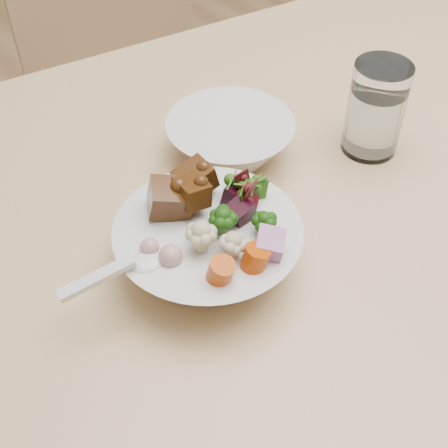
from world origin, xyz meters
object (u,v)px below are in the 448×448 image
object	(u,v)px
chair_far	(132,106)
side_bowl	(230,140)
dining_table	(425,188)
food_bowl	(209,244)
water_glass	(375,112)

from	to	relation	value
chair_far	side_bowl	xyz separation A→B (m)	(-0.17, -0.55, 0.31)
dining_table	food_bowl	xyz separation A→B (m)	(-0.39, 0.04, 0.12)
dining_table	water_glass	xyz separation A→B (m)	(-0.08, 0.06, 0.14)
food_bowl	water_glass	world-z (taller)	water_glass
side_bowl	chair_far	bearing A→B (deg)	73.01
dining_table	food_bowl	distance (m)	0.41
dining_table	water_glass	size ratio (longest dim) A/B	13.85
food_bowl	chair_far	bearing A→B (deg)	65.34
chair_far	side_bowl	world-z (taller)	chair_far
dining_table	side_bowl	distance (m)	0.31
chair_far	food_bowl	world-z (taller)	food_bowl
food_bowl	water_glass	bearing A→B (deg)	4.84
food_bowl	side_bowl	xyz separation A→B (m)	(0.15, 0.14, -0.01)
water_glass	dining_table	bearing A→B (deg)	-38.04
food_bowl	water_glass	distance (m)	0.31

